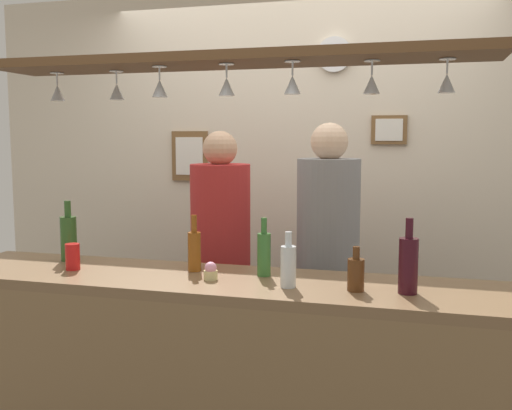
{
  "coord_description": "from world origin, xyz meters",
  "views": [
    {
      "loc": [
        0.79,
        -2.72,
        1.63
      ],
      "look_at": [
        0.0,
        0.1,
        1.29
      ],
      "focal_mm": 41.11,
      "sensor_mm": 36.0,
      "label": 1
    }
  ],
  "objects_px": {
    "bottle_beer_amber_tall": "(194,250)",
    "cupcake": "(211,271)",
    "bottle_beer_green_import": "(264,253)",
    "picture_frame_upper_small": "(389,130)",
    "person_left_red_shirt": "(221,247)",
    "bottle_beer_brown_stubby": "(356,274)",
    "bottle_champagne_green": "(69,237)",
    "person_middle_grey_shirt": "(328,248)",
    "picture_frame_caricature": "(190,156)",
    "wall_clock": "(334,54)",
    "bottle_soda_clear": "(288,265)",
    "drink_can": "(73,257)",
    "bottle_wine_dark_red": "(408,264)"
  },
  "relations": [
    {
      "from": "person_middle_grey_shirt",
      "to": "bottle_champagne_green",
      "type": "distance_m",
      "value": 1.35
    },
    {
      "from": "person_middle_grey_shirt",
      "to": "bottle_beer_brown_stubby",
      "type": "height_order",
      "value": "person_middle_grey_shirt"
    },
    {
      "from": "picture_frame_caricature",
      "to": "picture_frame_upper_small",
      "type": "height_order",
      "value": "picture_frame_upper_small"
    },
    {
      "from": "drink_can",
      "to": "cupcake",
      "type": "xyz_separation_m",
      "value": [
        0.68,
        -0.01,
        -0.03
      ]
    },
    {
      "from": "bottle_champagne_green",
      "to": "picture_frame_upper_small",
      "type": "relative_size",
      "value": 1.36
    },
    {
      "from": "bottle_beer_brown_stubby",
      "to": "bottle_champagne_green",
      "type": "height_order",
      "value": "bottle_champagne_green"
    },
    {
      "from": "person_left_red_shirt",
      "to": "bottle_beer_brown_stubby",
      "type": "distance_m",
      "value": 1.17
    },
    {
      "from": "bottle_soda_clear",
      "to": "wall_clock",
      "type": "relative_size",
      "value": 1.05
    },
    {
      "from": "bottle_beer_green_import",
      "to": "picture_frame_upper_small",
      "type": "bearing_deg",
      "value": 70.6
    },
    {
      "from": "bottle_champagne_green",
      "to": "bottle_wine_dark_red",
      "type": "bearing_deg",
      "value": -6.64
    },
    {
      "from": "bottle_wine_dark_red",
      "to": "bottle_soda_clear",
      "type": "relative_size",
      "value": 1.3
    },
    {
      "from": "picture_frame_caricature",
      "to": "wall_clock",
      "type": "relative_size",
      "value": 1.55
    },
    {
      "from": "drink_can",
      "to": "wall_clock",
      "type": "bearing_deg",
      "value": 55.04
    },
    {
      "from": "bottle_beer_amber_tall",
      "to": "bottle_soda_clear",
      "type": "xyz_separation_m",
      "value": [
        0.48,
        -0.17,
        -0.01
      ]
    },
    {
      "from": "person_middle_grey_shirt",
      "to": "drink_can",
      "type": "xyz_separation_m",
      "value": [
        -1.07,
        -0.78,
        0.05
      ]
    },
    {
      "from": "bottle_soda_clear",
      "to": "picture_frame_upper_small",
      "type": "relative_size",
      "value": 1.05
    },
    {
      "from": "bottle_beer_green_import",
      "to": "wall_clock",
      "type": "distance_m",
      "value": 1.67
    },
    {
      "from": "cupcake",
      "to": "bottle_wine_dark_red",
      "type": "bearing_deg",
      "value": -0.26
    },
    {
      "from": "person_middle_grey_shirt",
      "to": "bottle_wine_dark_red",
      "type": "distance_m",
      "value": 0.91
    },
    {
      "from": "picture_frame_caricature",
      "to": "wall_clock",
      "type": "distance_m",
      "value": 1.18
    },
    {
      "from": "bottle_wine_dark_red",
      "to": "picture_frame_caricature",
      "type": "height_order",
      "value": "picture_frame_caricature"
    },
    {
      "from": "bottle_beer_green_import",
      "to": "bottle_beer_amber_tall",
      "type": "bearing_deg",
      "value": 179.4
    },
    {
      "from": "person_middle_grey_shirt",
      "to": "picture_frame_upper_small",
      "type": "height_order",
      "value": "picture_frame_upper_small"
    },
    {
      "from": "bottle_beer_amber_tall",
      "to": "drink_can",
      "type": "relative_size",
      "value": 2.13
    },
    {
      "from": "person_middle_grey_shirt",
      "to": "wall_clock",
      "type": "xyz_separation_m",
      "value": [
        -0.07,
        0.65,
        1.12
      ]
    },
    {
      "from": "person_middle_grey_shirt",
      "to": "bottle_beer_green_import",
      "type": "bearing_deg",
      "value": -105.94
    },
    {
      "from": "person_left_red_shirt",
      "to": "bottle_beer_amber_tall",
      "type": "bearing_deg",
      "value": -81.52
    },
    {
      "from": "bottle_beer_amber_tall",
      "to": "picture_frame_caricature",
      "type": "height_order",
      "value": "picture_frame_caricature"
    },
    {
      "from": "person_middle_grey_shirt",
      "to": "bottle_champagne_green",
      "type": "height_order",
      "value": "person_middle_grey_shirt"
    },
    {
      "from": "person_left_red_shirt",
      "to": "drink_can",
      "type": "height_order",
      "value": "person_left_red_shirt"
    },
    {
      "from": "bottle_beer_brown_stubby",
      "to": "bottle_beer_amber_tall",
      "type": "xyz_separation_m",
      "value": [
        -0.75,
        0.16,
        0.03
      ]
    },
    {
      "from": "bottle_beer_amber_tall",
      "to": "picture_frame_caricature",
      "type": "relative_size",
      "value": 0.76
    },
    {
      "from": "person_left_red_shirt",
      "to": "picture_frame_caricature",
      "type": "bearing_deg",
      "value": 124.25
    },
    {
      "from": "person_middle_grey_shirt",
      "to": "bottle_beer_brown_stubby",
      "type": "relative_size",
      "value": 9.48
    },
    {
      "from": "bottle_beer_amber_tall",
      "to": "cupcake",
      "type": "bearing_deg",
      "value": -46.72
    },
    {
      "from": "cupcake",
      "to": "wall_clock",
      "type": "height_order",
      "value": "wall_clock"
    },
    {
      "from": "bottle_soda_clear",
      "to": "drink_can",
      "type": "bearing_deg",
      "value": 177.54
    },
    {
      "from": "picture_frame_upper_small",
      "to": "wall_clock",
      "type": "bearing_deg",
      "value": -178.98
    },
    {
      "from": "wall_clock",
      "to": "bottle_beer_amber_tall",
      "type": "bearing_deg",
      "value": -108.82
    },
    {
      "from": "bottle_beer_brown_stubby",
      "to": "bottle_beer_amber_tall",
      "type": "height_order",
      "value": "bottle_beer_amber_tall"
    },
    {
      "from": "bottle_beer_green_import",
      "to": "picture_frame_upper_small",
      "type": "distance_m",
      "value": 1.5
    },
    {
      "from": "bottle_soda_clear",
      "to": "drink_can",
      "type": "xyz_separation_m",
      "value": [
        -1.03,
        0.04,
        -0.03
      ]
    },
    {
      "from": "bottle_wine_dark_red",
      "to": "wall_clock",
      "type": "bearing_deg",
      "value": 109.39
    },
    {
      "from": "bottle_soda_clear",
      "to": "bottle_beer_amber_tall",
      "type": "bearing_deg",
      "value": 160.44
    },
    {
      "from": "person_left_red_shirt",
      "to": "bottle_soda_clear",
      "type": "xyz_separation_m",
      "value": [
        0.57,
        -0.82,
        0.11
      ]
    },
    {
      "from": "bottle_beer_green_import",
      "to": "drink_can",
      "type": "xyz_separation_m",
      "value": [
        -0.89,
        -0.12,
        -0.04
      ]
    },
    {
      "from": "bottle_beer_amber_tall",
      "to": "bottle_champagne_green",
      "type": "relative_size",
      "value": 0.87
    },
    {
      "from": "bottle_beer_amber_tall",
      "to": "drink_can",
      "type": "bearing_deg",
      "value": -167.27
    },
    {
      "from": "person_left_red_shirt",
      "to": "drink_can",
      "type": "distance_m",
      "value": 0.9
    },
    {
      "from": "cupcake",
      "to": "bottle_beer_amber_tall",
      "type": "bearing_deg",
      "value": 133.28
    }
  ]
}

